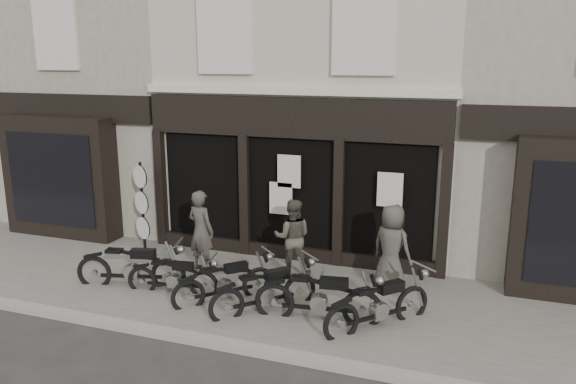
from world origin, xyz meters
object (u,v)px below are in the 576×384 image
(man_centre, at_px, (292,237))
(motorcycle_4, at_px, (320,302))
(motorcycle_0, at_px, (132,271))
(advert_sign_post, at_px, (142,209))
(man_left, at_px, (201,231))
(man_right, at_px, (392,247))
(motorcycle_1, at_px, (174,280))
(motorcycle_2, at_px, (225,286))
(motorcycle_3, at_px, (266,295))
(motorcycle_5, at_px, (379,309))

(man_centre, bearing_deg, motorcycle_4, 106.26)
(motorcycle_0, distance_m, advert_sign_post, 2.49)
(man_left, distance_m, man_right, 4.17)
(motorcycle_1, bearing_deg, man_right, 12.97)
(motorcycle_4, relative_size, man_centre, 1.39)
(motorcycle_2, distance_m, motorcycle_4, 1.99)
(man_centre, height_order, man_right, man_right)
(motorcycle_1, xyz_separation_m, motorcycle_3, (2.06, -0.15, 0.05))
(motorcycle_1, height_order, man_right, man_right)
(man_left, xyz_separation_m, man_centre, (1.99, 0.45, -0.07))
(motorcycle_1, relative_size, motorcycle_5, 1.04)
(motorcycle_1, bearing_deg, motorcycle_0, 170.63)
(motorcycle_3, relative_size, advert_sign_post, 0.78)
(motorcycle_5, relative_size, man_right, 1.05)
(motorcycle_2, distance_m, advert_sign_post, 3.96)
(motorcycle_0, height_order, motorcycle_4, motorcycle_4)
(man_centre, bearing_deg, man_left, -2.59)
(man_right, bearing_deg, motorcycle_1, 44.95)
(motorcycle_0, xyz_separation_m, motorcycle_5, (5.19, -0.09, -0.01))
(man_right, bearing_deg, man_centre, 21.26)
(motorcycle_4, xyz_separation_m, advert_sign_post, (-5.24, 2.30, 0.67))
(motorcycle_0, relative_size, motorcycle_2, 1.35)
(motorcycle_4, relative_size, man_left, 1.28)
(motorcycle_2, distance_m, man_left, 1.86)
(motorcycle_1, relative_size, motorcycle_4, 0.82)
(advert_sign_post, bearing_deg, motorcycle_4, 0.28)
(motorcycle_4, bearing_deg, man_right, 54.17)
(man_left, distance_m, man_centre, 2.04)
(motorcycle_1, xyz_separation_m, man_left, (-0.04, 1.28, 0.67))
(motorcycle_1, bearing_deg, motorcycle_2, -9.11)
(motorcycle_3, height_order, man_right, man_right)
(motorcycle_5, relative_size, advert_sign_post, 0.81)
(motorcycle_3, bearing_deg, man_left, 98.43)
(motorcycle_2, relative_size, motorcycle_4, 0.72)
(motorcycle_5, height_order, man_centre, man_centre)
(motorcycle_5, height_order, man_right, man_right)
(advert_sign_post, bearing_deg, motorcycle_5, 4.73)
(motorcycle_3, xyz_separation_m, man_right, (2.05, 1.82, 0.59))
(motorcycle_0, bearing_deg, man_left, 38.69)
(motorcycle_4, relative_size, advert_sign_post, 1.02)
(motorcycle_2, xyz_separation_m, motorcycle_5, (3.05, -0.09, 0.03))
(advert_sign_post, bearing_deg, motorcycle_0, -37.97)
(motorcycle_3, height_order, motorcycle_5, motorcycle_5)
(man_right, xyz_separation_m, advert_sign_post, (-6.22, 0.44, 0.11))
(man_left, bearing_deg, man_right, -159.47)
(motorcycle_2, relative_size, motorcycle_3, 0.94)
(motorcycle_1, xyz_separation_m, advert_sign_post, (-2.11, 2.11, 0.75))
(motorcycle_1, relative_size, motorcycle_2, 1.14)
(motorcycle_1, relative_size, man_right, 1.09)
(motorcycle_2, bearing_deg, advert_sign_post, 101.17)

